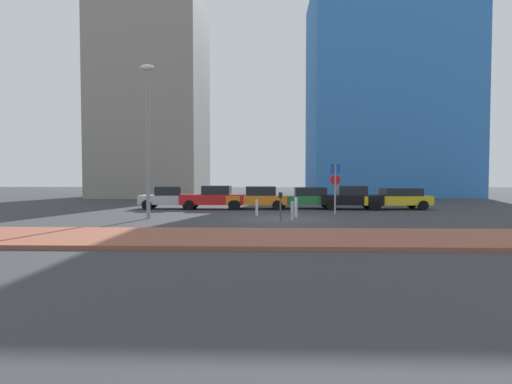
{
  "coord_description": "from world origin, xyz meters",
  "views": [
    {
      "loc": [
        -0.63,
        -21.1,
        2.22
      ],
      "look_at": [
        -1.33,
        1.09,
        1.35
      ],
      "focal_mm": 28.93,
      "sensor_mm": 36.0,
      "label": 1
    }
  ],
  "objects_px": {
    "parking_sign_post": "(335,182)",
    "parking_meter": "(280,202)",
    "traffic_bollard_near": "(257,208)",
    "traffic_bollard_mid": "(296,207)",
    "parked_car_green": "(305,198)",
    "parked_car_black": "(351,197)",
    "traffic_bollard_far": "(292,211)",
    "parked_car_orange": "(258,197)",
    "parked_car_silver": "(170,198)",
    "parked_car_yellow": "(396,198)",
    "parked_car_red": "(214,197)",
    "street_lamp": "(148,130)"
  },
  "relations": [
    {
      "from": "parking_sign_post",
      "to": "traffic_bollard_near",
      "type": "relative_size",
      "value": 3.23
    },
    {
      "from": "traffic_bollard_near",
      "to": "parking_sign_post",
      "type": "bearing_deg",
      "value": 10.62
    },
    {
      "from": "traffic_bollard_mid",
      "to": "parked_car_silver",
      "type": "bearing_deg",
      "value": 145.95
    },
    {
      "from": "parked_car_orange",
      "to": "traffic_bollard_far",
      "type": "height_order",
      "value": "parked_car_orange"
    },
    {
      "from": "parked_car_green",
      "to": "street_lamp",
      "type": "relative_size",
      "value": 0.58
    },
    {
      "from": "parked_car_silver",
      "to": "traffic_bollard_mid",
      "type": "height_order",
      "value": "parked_car_silver"
    },
    {
      "from": "parked_car_red",
      "to": "parked_car_yellow",
      "type": "relative_size",
      "value": 0.9
    },
    {
      "from": "parked_car_orange",
      "to": "parked_car_black",
      "type": "relative_size",
      "value": 0.99
    },
    {
      "from": "parked_car_yellow",
      "to": "traffic_bollard_far",
      "type": "relative_size",
      "value": 4.94
    },
    {
      "from": "parking_sign_post",
      "to": "parking_meter",
      "type": "relative_size",
      "value": 2.06
    },
    {
      "from": "parked_car_green",
      "to": "parked_car_black",
      "type": "relative_size",
      "value": 1.12
    },
    {
      "from": "parked_car_orange",
      "to": "parked_car_green",
      "type": "bearing_deg",
      "value": 6.63
    },
    {
      "from": "parking_sign_post",
      "to": "parking_meter",
      "type": "xyz_separation_m",
      "value": [
        -3.22,
        -3.49,
        -0.92
      ]
    },
    {
      "from": "parked_car_red",
      "to": "parked_car_yellow",
      "type": "height_order",
      "value": "parked_car_red"
    },
    {
      "from": "parked_car_black",
      "to": "traffic_bollard_near",
      "type": "distance_m",
      "value": 7.67
    },
    {
      "from": "traffic_bollard_near",
      "to": "traffic_bollard_mid",
      "type": "distance_m",
      "value": 2.27
    },
    {
      "from": "parked_car_orange",
      "to": "traffic_bollard_far",
      "type": "bearing_deg",
      "value": -74.61
    },
    {
      "from": "parked_car_red",
      "to": "parked_car_green",
      "type": "xyz_separation_m",
      "value": [
        6.15,
        0.37,
        -0.04
      ]
    },
    {
      "from": "parking_meter",
      "to": "traffic_bollard_mid",
      "type": "xyz_separation_m",
      "value": [
        0.88,
        1.88,
        -0.38
      ]
    },
    {
      "from": "parked_car_red",
      "to": "traffic_bollard_near",
      "type": "bearing_deg",
      "value": -56.93
    },
    {
      "from": "parked_car_yellow",
      "to": "parked_car_orange",
      "type": "bearing_deg",
      "value": -179.88
    },
    {
      "from": "parked_car_silver",
      "to": "parking_sign_post",
      "type": "relative_size",
      "value": 1.36
    },
    {
      "from": "parked_car_silver",
      "to": "parking_sign_post",
      "type": "height_order",
      "value": "parking_sign_post"
    },
    {
      "from": "parked_car_yellow",
      "to": "street_lamp",
      "type": "height_order",
      "value": "street_lamp"
    },
    {
      "from": "parked_car_silver",
      "to": "parked_car_orange",
      "type": "bearing_deg",
      "value": -1.04
    },
    {
      "from": "traffic_bollard_near",
      "to": "traffic_bollard_mid",
      "type": "bearing_deg",
      "value": -20.05
    },
    {
      "from": "parked_car_green",
      "to": "traffic_bollard_mid",
      "type": "height_order",
      "value": "parked_car_green"
    },
    {
      "from": "traffic_bollard_mid",
      "to": "parked_car_orange",
      "type": "bearing_deg",
      "value": 112.27
    },
    {
      "from": "parking_sign_post",
      "to": "street_lamp",
      "type": "height_order",
      "value": "street_lamp"
    },
    {
      "from": "parked_car_red",
      "to": "parking_sign_post",
      "type": "xyz_separation_m",
      "value": [
        7.48,
        -3.79,
        1.05
      ]
    },
    {
      "from": "street_lamp",
      "to": "traffic_bollard_far",
      "type": "distance_m",
      "value": 8.51
    },
    {
      "from": "parked_car_black",
      "to": "street_lamp",
      "type": "relative_size",
      "value": 0.52
    },
    {
      "from": "parking_meter",
      "to": "traffic_bollard_far",
      "type": "relative_size",
      "value": 1.5
    },
    {
      "from": "parked_car_silver",
      "to": "parked_car_black",
      "type": "relative_size",
      "value": 0.97
    },
    {
      "from": "parked_car_red",
      "to": "parking_meter",
      "type": "bearing_deg",
      "value": -59.69
    },
    {
      "from": "parked_car_green",
      "to": "traffic_bollard_near",
      "type": "relative_size",
      "value": 5.09
    },
    {
      "from": "parked_car_silver",
      "to": "parked_car_yellow",
      "type": "relative_size",
      "value": 0.85
    },
    {
      "from": "parked_car_green",
      "to": "traffic_bollard_near",
      "type": "bearing_deg",
      "value": -122.13
    },
    {
      "from": "parked_car_green",
      "to": "parked_car_yellow",
      "type": "height_order",
      "value": "parked_car_green"
    },
    {
      "from": "traffic_bollard_near",
      "to": "traffic_bollard_mid",
      "type": "relative_size",
      "value": 0.84
    },
    {
      "from": "parked_car_orange",
      "to": "traffic_bollard_near",
      "type": "bearing_deg",
      "value": -88.98
    },
    {
      "from": "parked_car_orange",
      "to": "parked_car_silver",
      "type": "bearing_deg",
      "value": 178.96
    },
    {
      "from": "parked_car_black",
      "to": "traffic_bollard_far",
      "type": "xyz_separation_m",
      "value": [
        -4.3,
        -6.93,
        -0.32
      ]
    },
    {
      "from": "parked_car_red",
      "to": "traffic_bollard_far",
      "type": "height_order",
      "value": "parked_car_red"
    },
    {
      "from": "parked_car_red",
      "to": "parked_car_orange",
      "type": "xyz_separation_m",
      "value": [
        2.93,
        -0.0,
        -0.01
      ]
    },
    {
      "from": "parked_car_silver",
      "to": "parking_sign_post",
      "type": "bearing_deg",
      "value": -20.38
    },
    {
      "from": "traffic_bollard_far",
      "to": "parking_meter",
      "type": "bearing_deg",
      "value": -151.52
    },
    {
      "from": "parked_car_red",
      "to": "traffic_bollard_mid",
      "type": "bearing_deg",
      "value": -46.42
    },
    {
      "from": "parked_car_black",
      "to": "parked_car_yellow",
      "type": "height_order",
      "value": "parked_car_black"
    },
    {
      "from": "parked_car_orange",
      "to": "parking_sign_post",
      "type": "bearing_deg",
      "value": -39.79
    }
  ]
}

